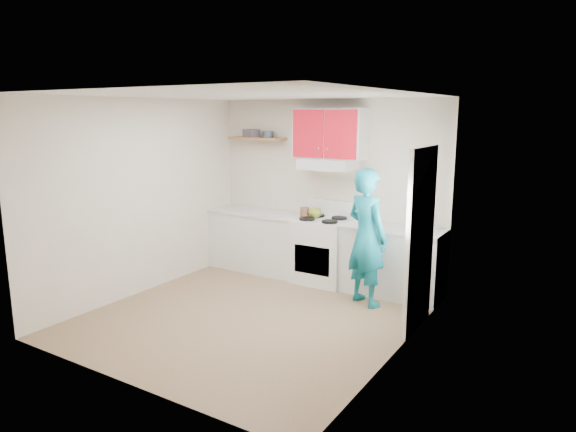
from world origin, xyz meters
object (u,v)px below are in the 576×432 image
Objects in this scene: stove at (323,251)px; kettle at (315,212)px; tin at (268,134)px; person at (367,237)px; crock at (305,213)px.

kettle reaches higher than stove.
kettle is (0.87, -0.11, -1.09)m from tin.
person is at bearing -28.51° from stove.
crock is (-0.16, -0.01, -0.02)m from kettle.
tin is at bearing 171.78° from stove.
crock is at bearing 1.70° from person.
person reaches higher than kettle.
tin is 0.09× the size of person.
stove is at bearing -4.51° from crock.
kettle is 1.20× the size of crock.
stove is 0.53× the size of person.
person is (0.87, -0.47, 0.41)m from stove.
person is at bearing -18.11° from tin.
crock is 1.30m from person.
tin is at bearing -172.44° from kettle.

